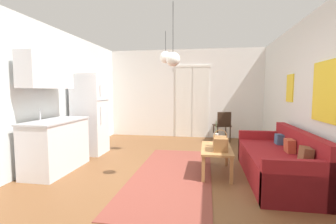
{
  "coord_description": "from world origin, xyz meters",
  "views": [
    {
      "loc": [
        0.69,
        -3.57,
        1.41
      ],
      "look_at": [
        -0.09,
        1.2,
        0.99
      ],
      "focal_mm": 25.74,
      "sensor_mm": 36.0,
      "label": 1
    }
  ],
  "objects_px": {
    "couch": "(280,163)",
    "bamboo_vase": "(216,140)",
    "refrigerator": "(90,114)",
    "pendant_lamp_near": "(173,59)",
    "accent_chair": "(223,124)",
    "coffee_table": "(216,151)",
    "handbag": "(220,144)",
    "pendant_lamp_far": "(166,57)"
  },
  "relations": [
    {
      "from": "couch",
      "to": "accent_chair",
      "type": "xyz_separation_m",
      "value": [
        -0.74,
        2.77,
        0.22
      ]
    },
    {
      "from": "couch",
      "to": "pendant_lamp_far",
      "type": "relative_size",
      "value": 3.26
    },
    {
      "from": "accent_chair",
      "to": "pendant_lamp_far",
      "type": "distance_m",
      "value": 2.68
    },
    {
      "from": "bamboo_vase",
      "to": "refrigerator",
      "type": "height_order",
      "value": "refrigerator"
    },
    {
      "from": "couch",
      "to": "pendant_lamp_near",
      "type": "height_order",
      "value": "pendant_lamp_near"
    },
    {
      "from": "bamboo_vase",
      "to": "accent_chair",
      "type": "distance_m",
      "value": 2.57
    },
    {
      "from": "bamboo_vase",
      "to": "refrigerator",
      "type": "relative_size",
      "value": 0.25
    },
    {
      "from": "couch",
      "to": "pendant_lamp_far",
      "type": "distance_m",
      "value": 2.98
    },
    {
      "from": "couch",
      "to": "pendant_lamp_far",
      "type": "bearing_deg",
      "value": 151.67
    },
    {
      "from": "coffee_table",
      "to": "bamboo_vase",
      "type": "xyz_separation_m",
      "value": [
        -0.01,
        0.08,
        0.18
      ]
    },
    {
      "from": "handbag",
      "to": "pendant_lamp_near",
      "type": "xyz_separation_m",
      "value": [
        -0.71,
        -0.48,
        1.3
      ]
    },
    {
      "from": "pendant_lamp_near",
      "to": "couch",
      "type": "bearing_deg",
      "value": 17.83
    },
    {
      "from": "bamboo_vase",
      "to": "pendant_lamp_near",
      "type": "relative_size",
      "value": 0.5
    },
    {
      "from": "pendant_lamp_near",
      "to": "refrigerator",
      "type": "bearing_deg",
      "value": 143.3
    },
    {
      "from": "handbag",
      "to": "pendant_lamp_far",
      "type": "height_order",
      "value": "pendant_lamp_far"
    },
    {
      "from": "bamboo_vase",
      "to": "handbag",
      "type": "height_order",
      "value": "bamboo_vase"
    },
    {
      "from": "coffee_table",
      "to": "pendant_lamp_near",
      "type": "xyz_separation_m",
      "value": [
        -0.66,
        -0.66,
        1.48
      ]
    },
    {
      "from": "coffee_table",
      "to": "pendant_lamp_far",
      "type": "xyz_separation_m",
      "value": [
        -1.05,
        0.97,
        1.73
      ]
    },
    {
      "from": "refrigerator",
      "to": "coffee_table",
      "type": "bearing_deg",
      "value": -18.1
    },
    {
      "from": "refrigerator",
      "to": "accent_chair",
      "type": "height_order",
      "value": "refrigerator"
    },
    {
      "from": "refrigerator",
      "to": "pendant_lamp_near",
      "type": "distance_m",
      "value": 2.79
    },
    {
      "from": "coffee_table",
      "to": "pendant_lamp_near",
      "type": "bearing_deg",
      "value": -134.73
    },
    {
      "from": "couch",
      "to": "pendant_lamp_near",
      "type": "xyz_separation_m",
      "value": [
        -1.66,
        -0.53,
        1.6
      ]
    },
    {
      "from": "handbag",
      "to": "accent_chair",
      "type": "relative_size",
      "value": 0.41
    },
    {
      "from": "coffee_table",
      "to": "handbag",
      "type": "xyz_separation_m",
      "value": [
        0.05,
        -0.19,
        0.17
      ]
    },
    {
      "from": "pendant_lamp_near",
      "to": "handbag",
      "type": "bearing_deg",
      "value": 33.93
    },
    {
      "from": "accent_chair",
      "to": "pendant_lamp_near",
      "type": "distance_m",
      "value": 3.7
    },
    {
      "from": "accent_chair",
      "to": "refrigerator",
      "type": "bearing_deg",
      "value": 13.57
    },
    {
      "from": "coffee_table",
      "to": "accent_chair",
      "type": "xyz_separation_m",
      "value": [
        0.26,
        2.64,
        0.1
      ]
    },
    {
      "from": "couch",
      "to": "bamboo_vase",
      "type": "relative_size",
      "value": 4.83
    },
    {
      "from": "accent_chair",
      "to": "pendant_lamp_near",
      "type": "bearing_deg",
      "value": 58.07
    },
    {
      "from": "coffee_table",
      "to": "bamboo_vase",
      "type": "bearing_deg",
      "value": 95.55
    },
    {
      "from": "couch",
      "to": "coffee_table",
      "type": "bearing_deg",
      "value": 172.55
    },
    {
      "from": "pendant_lamp_far",
      "to": "handbag",
      "type": "bearing_deg",
      "value": -46.44
    },
    {
      "from": "pendant_lamp_far",
      "to": "bamboo_vase",
      "type": "bearing_deg",
      "value": -40.58
    },
    {
      "from": "handbag",
      "to": "accent_chair",
      "type": "height_order",
      "value": "accent_chair"
    },
    {
      "from": "bamboo_vase",
      "to": "refrigerator",
      "type": "distance_m",
      "value": 2.89
    },
    {
      "from": "accent_chair",
      "to": "pendant_lamp_near",
      "type": "xyz_separation_m",
      "value": [
        -0.92,
        -3.3,
        1.38
      ]
    },
    {
      "from": "bamboo_vase",
      "to": "accent_chair",
      "type": "bearing_deg",
      "value": 83.91
    },
    {
      "from": "couch",
      "to": "handbag",
      "type": "distance_m",
      "value": 0.99
    },
    {
      "from": "handbag",
      "to": "bamboo_vase",
      "type": "bearing_deg",
      "value": 102.87
    },
    {
      "from": "couch",
      "to": "bamboo_vase",
      "type": "height_order",
      "value": "bamboo_vase"
    }
  ]
}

